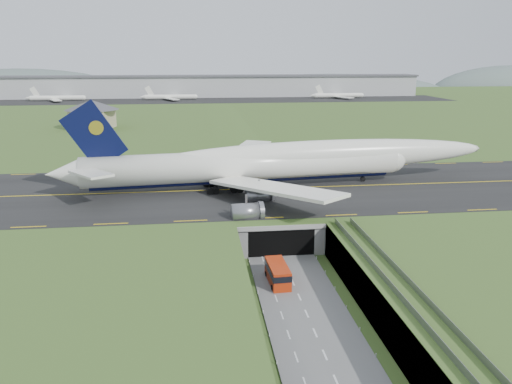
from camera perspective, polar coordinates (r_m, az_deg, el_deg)
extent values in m
plane|color=#3D5723|center=(83.22, 3.85, -9.53)|extent=(900.00, 900.00, 0.00)
cube|color=gray|center=(82.01, 3.89, -7.62)|extent=(800.00, 800.00, 6.00)
cube|color=slate|center=(76.57, 4.90, -11.78)|extent=(12.00, 75.00, 0.20)
cube|color=black|center=(111.91, 0.80, 0.36)|extent=(800.00, 44.00, 0.18)
cube|color=gray|center=(98.76, 1.88, -2.04)|extent=(16.00, 22.00, 1.00)
cube|color=gray|center=(98.75, -2.16, -3.57)|extent=(2.00, 22.00, 6.00)
cube|color=gray|center=(100.79, 5.81, -3.24)|extent=(2.00, 22.00, 6.00)
cube|color=black|center=(95.03, 2.32, -4.65)|extent=(12.00, 12.00, 5.00)
cube|color=#A8A8A3|center=(88.37, 2.96, -4.09)|extent=(17.00, 0.50, 0.80)
cube|color=#A8A8A3|center=(67.77, 16.26, -10.77)|extent=(3.00, 53.00, 0.50)
cube|color=gray|center=(66.94, 15.19, -10.31)|extent=(0.06, 53.00, 1.00)
cube|color=gray|center=(68.00, 17.41, -10.07)|extent=(0.06, 53.00, 1.00)
cylinder|color=#A8A8A3|center=(61.71, 19.59, -16.99)|extent=(0.90, 0.90, 5.60)
cylinder|color=#A8A8A3|center=(71.14, 15.29, -12.09)|extent=(0.90, 0.90, 5.60)
cylinder|color=#A8A8A3|center=(81.25, 12.14, -8.33)|extent=(0.90, 0.90, 5.60)
cylinder|color=white|center=(111.16, -1.17, 3.07)|extent=(71.04, 13.65, 6.66)
sphere|color=white|center=(122.98, 15.24, 3.72)|extent=(7.14, 7.14, 6.52)
cone|color=white|center=(110.39, -21.16, 1.94)|extent=(7.87, 7.02, 6.32)
ellipsoid|color=white|center=(116.07, 8.13, 4.19)|extent=(79.83, 14.00, 6.99)
ellipsoid|color=black|center=(122.35, 14.83, 4.08)|extent=(4.93, 3.36, 2.33)
cylinder|color=black|center=(111.74, -1.16, 1.76)|extent=(67.13, 9.46, 2.80)
cube|color=white|center=(127.76, -1.73, 4.19)|extent=(19.46, 31.40, 2.80)
cube|color=white|center=(116.90, -17.68, 3.73)|extent=(8.67, 12.37, 1.07)
cube|color=white|center=(96.08, 2.03, 0.47)|extent=(24.10, 29.56, 2.80)
cube|color=white|center=(101.69, -18.37, 2.03)|extent=(10.25, 12.12, 1.07)
cube|color=black|center=(108.15, -18.00, 6.19)|extent=(13.23, 1.93, 14.72)
cylinder|color=gold|center=(107.89, -17.79, 7.02)|extent=(2.97, 1.01, 2.91)
cylinder|color=slate|center=(121.70, -1.73, 2.08)|extent=(5.72, 3.95, 3.43)
cylinder|color=slate|center=(131.45, -4.74, 3.02)|extent=(5.72, 3.95, 3.43)
cylinder|color=slate|center=(102.96, 0.35, -0.37)|extent=(5.72, 3.95, 3.43)
cylinder|color=slate|center=(91.73, -1.12, -2.34)|extent=(5.72, 3.95, 3.43)
cylinder|color=black|center=(120.87, 12.11, 1.47)|extent=(1.19, 0.63, 1.14)
cube|color=black|center=(111.39, -3.51, 0.70)|extent=(6.93, 7.86, 1.46)
cube|color=#B62B0C|center=(79.84, 2.50, -9.27)|extent=(3.16, 7.69, 3.03)
cube|color=black|center=(79.59, 2.50, -8.87)|extent=(3.23, 7.79, 1.01)
cube|color=black|center=(80.37, 2.48, -10.09)|extent=(2.94, 7.18, 0.50)
cylinder|color=black|center=(77.86, 1.91, -10.87)|extent=(0.39, 0.92, 0.91)
cylinder|color=black|center=(82.34, 1.21, -9.35)|extent=(0.39, 0.92, 0.91)
cylinder|color=black|center=(78.37, 3.83, -10.72)|extent=(0.39, 0.92, 0.91)
cylinder|color=black|center=(82.82, 3.02, -9.22)|extent=(0.39, 0.92, 0.91)
cube|color=#BCB088|center=(217.35, -18.16, 7.91)|extent=(17.05, 17.05, 7.81)
cone|color=#4C4C51|center=(216.75, -18.29, 9.44)|extent=(25.01, 25.01, 3.91)
cube|color=#B2B2B2|center=(375.07, -4.76, 11.93)|extent=(300.00, 22.00, 15.00)
cube|color=#4C4C51|center=(374.72, -4.78, 13.07)|extent=(302.00, 24.00, 1.20)
cube|color=black|center=(345.68, -4.53, 10.43)|extent=(320.00, 50.00, 0.08)
cylinder|color=white|center=(361.82, -21.77, 9.96)|extent=(34.00, 3.20, 3.20)
cylinder|color=white|center=(350.60, -9.76, 10.67)|extent=(34.00, 3.20, 3.20)
cylinder|color=white|center=(364.48, 9.40, 10.85)|extent=(34.00, 3.20, 3.20)
ellipsoid|color=#556660|center=(532.07, -25.36, 9.62)|extent=(220.00, 77.00, 56.00)
ellipsoid|color=#556660|center=(523.26, 8.18, 10.83)|extent=(260.00, 91.00, 44.00)
ellipsoid|color=#556660|center=(606.30, 27.06, 9.94)|extent=(180.00, 63.00, 60.00)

